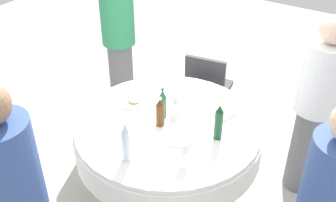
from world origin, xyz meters
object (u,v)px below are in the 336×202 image
(wine_glass_mid, at_px, (138,129))
(wine_glass_inner, at_px, (177,100))
(bottle_clear_outer, at_px, (126,143))
(bottle_dark_green_mid, at_px, (219,122))
(plate_front, at_px, (162,91))
(bottle_green_north, at_px, (163,104))
(plate_east, at_px, (180,137))
(plate_right, at_px, (134,102))
(dining_table, at_px, (168,137))
(person_north, at_px, (119,42))
(bottle_brown_far, at_px, (160,113))
(chair_inner, at_px, (207,86))
(wine_glass_south, at_px, (185,149))
(person_mid, at_px, (316,107))

(wine_glass_mid, relative_size, wine_glass_inner, 0.96)
(bottle_clear_outer, bearing_deg, bottle_dark_green_mid, -127.99)
(plate_front, bearing_deg, bottle_dark_green_mid, 155.81)
(bottle_green_north, bearing_deg, plate_east, 148.16)
(bottle_clear_outer, relative_size, plate_right, 1.35)
(bottle_clear_outer, height_order, bottle_dark_green_mid, bottle_clear_outer)
(dining_table, distance_m, person_north, 1.38)
(bottle_brown_far, bearing_deg, person_north, -38.35)
(dining_table, height_order, plate_east, plate_east)
(dining_table, distance_m, plate_east, 0.26)
(wine_glass_inner, height_order, plate_east, wine_glass_inner)
(bottle_clear_outer, relative_size, chair_inner, 0.35)
(person_north, distance_m, chair_inner, 1.01)
(chair_inner, bearing_deg, bottle_dark_green_mid, -68.00)
(wine_glass_south, relative_size, person_north, 0.10)
(plate_right, relative_size, plate_front, 0.91)
(dining_table, relative_size, plate_east, 5.99)
(dining_table, bearing_deg, bottle_clear_outer, 88.30)
(chair_inner, bearing_deg, wine_glass_mid, -95.40)
(person_mid, distance_m, chair_inner, 1.19)
(wine_glass_inner, height_order, chair_inner, wine_glass_inner)
(plate_front, bearing_deg, plate_right, 70.64)
(chair_inner, bearing_deg, plate_right, -113.41)
(wine_glass_mid, height_order, person_north, person_north)
(dining_table, relative_size, bottle_brown_far, 5.93)
(wine_glass_mid, relative_size, chair_inner, 0.17)
(bottle_clear_outer, bearing_deg, wine_glass_inner, -89.25)
(dining_table, bearing_deg, plate_right, -11.05)
(bottle_dark_green_mid, xyz_separation_m, plate_front, (0.70, -0.32, -0.14))
(bottle_brown_far, relative_size, plate_east, 1.01)
(wine_glass_south, xyz_separation_m, plate_east, (0.16, -0.21, -0.11))
(bottle_green_north, relative_size, wine_glass_south, 1.58)
(dining_table, bearing_deg, wine_glass_mid, 76.05)
(plate_front, relative_size, chair_inner, 0.29)
(plate_east, xyz_separation_m, chair_inner, (0.34, -1.10, -0.23))
(bottle_green_north, distance_m, plate_right, 0.33)
(bottle_green_north, bearing_deg, bottle_clear_outer, 96.91)
(wine_glass_inner, distance_m, plate_east, 0.36)
(wine_glass_inner, bearing_deg, bottle_dark_green_mid, 163.68)
(wine_glass_inner, relative_size, plate_front, 0.60)
(bottle_dark_green_mid, distance_m, plate_right, 0.82)
(bottle_brown_far, xyz_separation_m, plate_right, (0.35, -0.13, -0.11))
(wine_glass_inner, xyz_separation_m, plate_right, (0.37, 0.09, -0.10))
(dining_table, xyz_separation_m, bottle_green_north, (0.08, -0.05, 0.27))
(bottle_brown_far, height_order, person_mid, person_mid)
(plate_right, distance_m, plate_east, 0.60)
(bottle_dark_green_mid, bearing_deg, person_mid, -129.37)
(wine_glass_inner, bearing_deg, bottle_brown_far, 86.86)
(person_mid, bearing_deg, plate_right, -101.45)
(bottle_green_north, bearing_deg, plate_right, -4.68)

